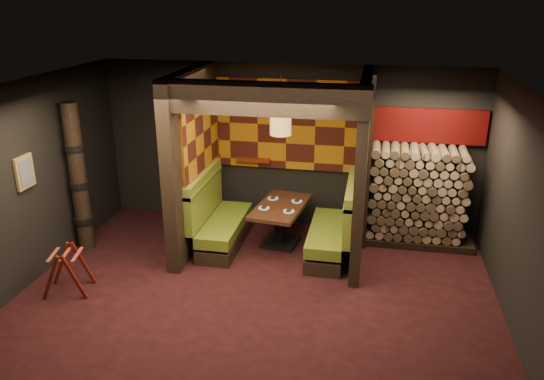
{
  "coord_description": "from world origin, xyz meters",
  "views": [
    {
      "loc": [
        1.43,
        -6.0,
        3.91
      ],
      "look_at": [
        0.0,
        1.3,
        1.15
      ],
      "focal_mm": 35.0,
      "sensor_mm": 36.0,
      "label": 1
    }
  ],
  "objects": [
    {
      "name": "tapa_back_panel",
      "position": [
        -0.02,
        2.71,
        1.82
      ],
      "size": [
        2.4,
        0.06,
        1.55
      ],
      "primitive_type": "cube",
      "color": "#9C5B0B",
      "rests_on": "wall_back"
    },
    {
      "name": "bay_front_post",
      "position": [
        1.39,
        1.96,
        1.43
      ],
      "size": [
        0.08,
        0.08,
        2.85
      ],
      "primitive_type": "cube",
      "color": "black",
      "rests_on": "floor"
    },
    {
      "name": "wall_right",
      "position": [
        3.26,
        0.0,
        1.43
      ],
      "size": [
        0.02,
        5.5,
        2.85
      ],
      "primitive_type": "cube",
      "color": "black",
      "rests_on": "ground"
    },
    {
      "name": "partition_right",
      "position": [
        1.3,
        1.7,
        1.43
      ],
      "size": [
        0.15,
        2.1,
        2.85
      ],
      "primitive_type": "cube",
      "color": "black",
      "rests_on": "floor"
    },
    {
      "name": "totem_column",
      "position": [
        -3.05,
        1.1,
        1.19
      ],
      "size": [
        0.31,
        0.31,
        2.4
      ],
      "color": "black",
      "rests_on": "floor"
    },
    {
      "name": "lacquer_shelf",
      "position": [
        -0.6,
        2.65,
        1.18
      ],
      "size": [
        0.6,
        0.12,
        0.07
      ],
      "primitive_type": "cube",
      "color": "#601D0E",
      "rests_on": "wall_back"
    },
    {
      "name": "firewood_stack",
      "position": [
        2.29,
        2.35,
        0.82
      ],
      "size": [
        1.73,
        0.7,
        1.64
      ],
      "color": "black",
      "rests_on": "floor"
    },
    {
      "name": "booth_bench_left",
      "position": [
        -0.96,
        1.65,
        0.4
      ],
      "size": [
        0.68,
        1.6,
        1.14
      ],
      "color": "black",
      "rests_on": "floor"
    },
    {
      "name": "wall_left",
      "position": [
        -3.26,
        0.0,
        1.43
      ],
      "size": [
        0.02,
        5.5,
        2.85
      ],
      "primitive_type": "cube",
      "color": "black",
      "rests_on": "ground"
    },
    {
      "name": "header_beam",
      "position": [
        -0.02,
        0.7,
        2.63
      ],
      "size": [
        2.85,
        0.18,
        0.44
      ],
      "primitive_type": "cube",
      "color": "black",
      "rests_on": "partition_left"
    },
    {
      "name": "booth_bench_right",
      "position": [
        0.93,
        1.65,
        0.4
      ],
      "size": [
        0.68,
        1.6,
        1.14
      ],
      "color": "black",
      "rests_on": "floor"
    },
    {
      "name": "place_settings",
      "position": [
        0.04,
        1.84,
        0.71
      ],
      "size": [
        0.65,
        0.68,
        0.03
      ],
      "color": "white",
      "rests_on": "dining_table"
    },
    {
      "name": "framed_picture",
      "position": [
        -3.22,
        0.1,
        1.62
      ],
      "size": [
        0.05,
        0.36,
        0.46
      ],
      "color": "olive",
      "rests_on": "wall_left"
    },
    {
      "name": "wall_front",
      "position": [
        0.0,
        -2.76,
        1.43
      ],
      "size": [
        6.5,
        0.02,
        2.85
      ],
      "primitive_type": "cube",
      "color": "black",
      "rests_on": "ground"
    },
    {
      "name": "mosaic_header",
      "position": [
        2.29,
        2.68,
        1.92
      ],
      "size": [
        1.83,
        0.1,
        0.56
      ],
      "primitive_type": "cube",
      "color": "maroon",
      "rests_on": "wall_back"
    },
    {
      "name": "luggage_rack",
      "position": [
        -2.59,
        -0.19,
        0.35
      ],
      "size": [
        0.72,
        0.58,
        0.7
      ],
      "color": "#4A0F09",
      "rests_on": "floor"
    },
    {
      "name": "ceiling",
      "position": [
        0.0,
        0.0,
        2.86
      ],
      "size": [
        6.5,
        5.5,
        0.02
      ],
      "primitive_type": "cube",
      "color": "black",
      "rests_on": "ground"
    },
    {
      "name": "partition_left",
      "position": [
        -1.35,
        1.65,
        1.43
      ],
      "size": [
        0.2,
        2.2,
        2.85
      ],
      "primitive_type": "cube",
      "color": "black",
      "rests_on": "floor"
    },
    {
      "name": "pendant_lamp",
      "position": [
        0.04,
        1.79,
        2.11
      ],
      "size": [
        0.33,
        0.33,
        0.97
      ],
      "color": "#AD7A37",
      "rests_on": "ceiling"
    },
    {
      "name": "wall_back",
      "position": [
        0.0,
        2.76,
        1.43
      ],
      "size": [
        6.5,
        0.02,
        2.85
      ],
      "primitive_type": "cube",
      "color": "black",
      "rests_on": "ground"
    },
    {
      "name": "floor",
      "position": [
        0.0,
        0.0,
        -0.01
      ],
      "size": [
        6.5,
        5.5,
        0.02
      ],
      "primitive_type": "cube",
      "color": "black",
      "rests_on": "ground"
    },
    {
      "name": "dining_table",
      "position": [
        0.04,
        1.84,
        0.46
      ],
      "size": [
        0.89,
        1.4,
        0.7
      ],
      "color": "black",
      "rests_on": "floor"
    },
    {
      "name": "tapa_side_panel",
      "position": [
        -1.23,
        1.82,
        1.85
      ],
      "size": [
        0.04,
        1.85,
        1.45
      ],
      "primitive_type": "cube",
      "color": "#9C5B0B",
      "rests_on": "partition_left"
    }
  ]
}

